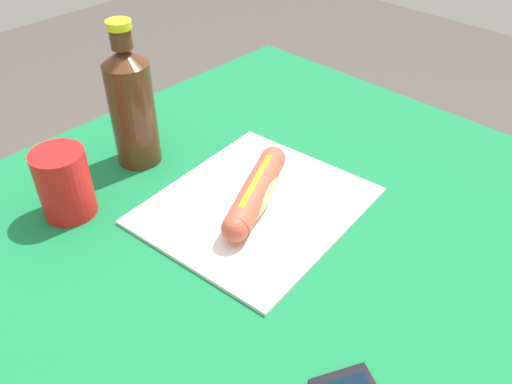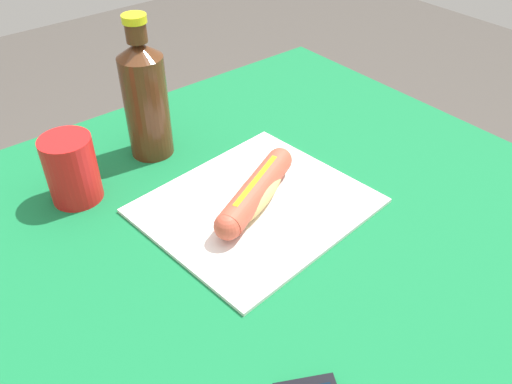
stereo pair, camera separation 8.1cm
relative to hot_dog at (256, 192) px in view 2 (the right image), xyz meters
The scene contains 5 objects.
dining_table 0.18m from the hot_dog, 149.82° to the right, with size 1.09×0.91×0.74m.
paper_wrapper 0.03m from the hot_dog, 153.43° to the left, with size 0.32×0.28×0.01m, color silver.
hot_dog is the anchor object (origin of this frame).
soda_bottle 0.25m from the hot_dog, 100.68° to the left, with size 0.07×0.07×0.25m.
drinking_cup 0.29m from the hot_dog, 135.84° to the left, with size 0.08×0.08×0.11m, color red.
Camera 2 is at (-0.33, -0.45, 1.27)m, focal length 37.08 mm.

